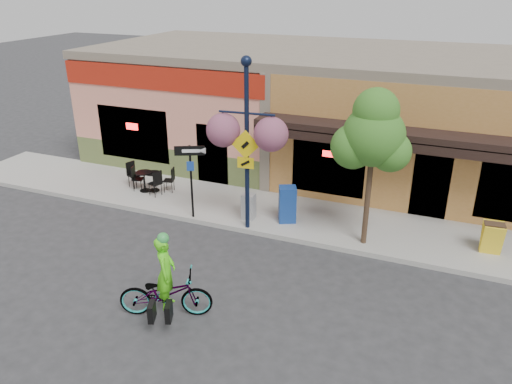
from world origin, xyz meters
TOP-DOWN VIEW (x-y plane):
  - ground at (0.00, 0.00)m, footprint 90.00×90.00m
  - sidewalk at (0.00, 2.00)m, footprint 24.00×3.00m
  - curb at (0.00, 0.55)m, footprint 24.00×0.12m
  - building at (0.00, 7.50)m, footprint 18.20×8.20m
  - bicycle at (-0.61, -3.71)m, footprint 2.20×1.44m
  - cyclist_rider at (-0.56, -3.71)m, footprint 0.61×0.74m
  - lamp_post at (-0.48, 0.65)m, footprint 1.65×0.78m
  - one_way_sign at (-2.32, 0.65)m, footprint 0.89×0.55m
  - cafe_set_left at (-4.58, 1.95)m, footprint 1.60×1.09m
  - cafe_set_right at (-4.85, 1.81)m, footprint 1.69×1.21m
  - newspaper_box_blue at (0.48, 1.47)m, footprint 0.64×0.61m
  - newspaper_box_grey at (-0.67, 1.19)m, footprint 0.38×0.35m
  - street_tree at (2.91, 1.01)m, footprint 2.28×2.28m
  - sandwich_board at (6.20, 1.57)m, footprint 0.56×0.43m

SIDE VIEW (x-z plane):
  - ground at x=0.00m, z-range 0.00..0.00m
  - sidewalk at x=0.00m, z-range 0.00..0.15m
  - curb at x=0.00m, z-range 0.00..0.15m
  - bicycle at x=-0.61m, z-range 0.00..1.09m
  - newspaper_box_grey at x=-0.67m, z-range 0.15..0.96m
  - cafe_set_left at x=-4.58m, z-range 0.15..1.02m
  - sandwich_board at x=6.20m, z-range 0.15..1.03m
  - cafe_set_right at x=-4.85m, z-range 0.15..1.07m
  - newspaper_box_blue at x=0.48m, z-range 0.15..1.27m
  - cyclist_rider at x=-0.56m, z-range 0.00..1.72m
  - one_way_sign at x=-2.32m, z-range 0.15..2.48m
  - building at x=0.00m, z-range 0.00..4.50m
  - street_tree at x=2.91m, z-range 0.15..4.57m
  - lamp_post at x=-0.48m, z-range 0.15..5.16m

